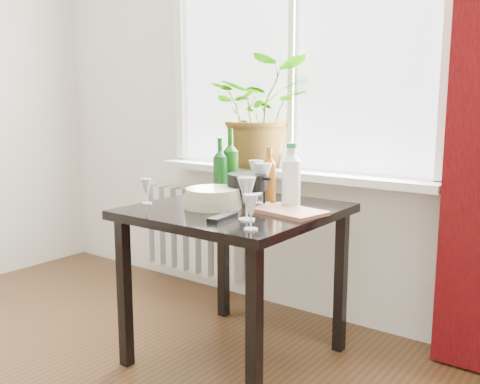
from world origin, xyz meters
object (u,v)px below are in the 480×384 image
Objects in this scene: radiator at (191,230)px; wine_bottle_right at (230,162)px; wineglass_far_right at (251,212)px; wineglass_back_left at (256,177)px; plate_stack at (213,198)px; wineglass_front_right at (247,198)px; bottle_amber at (269,174)px; wineglass_back_center at (263,183)px; potted_plant at (262,112)px; tv_remote at (223,217)px; wine_bottle_left at (220,167)px; cutting_board at (289,211)px; cleaning_bottle at (291,175)px; table at (236,226)px; fondue_pot at (247,189)px; wineglass_front_left at (146,191)px.

wine_bottle_right is at bearing -32.62° from radiator.
wineglass_back_left is (-0.44, 0.66, 0.02)m from wineglass_far_right.
plate_stack is at bearing -68.07° from wine_bottle_right.
wine_bottle_right is 1.91× the size of wineglass_front_right.
wineglass_front_right is 1.00× the size of wineglass_back_left.
wineglass_back_center is at bearing -78.19° from bottle_amber.
potted_plant reaches higher than plate_stack.
plate_stack is at bearing -113.70° from bottle_amber.
tv_remote is (0.07, -0.45, -0.13)m from bottle_amber.
wine_bottle_left is 1.01× the size of cutting_board.
cleaning_bottle is at bearing 0.31° from wine_bottle_left.
table is 0.85m from potted_plant.
table is (0.85, -0.63, 0.27)m from radiator.
wineglass_back_left is (-0.33, 0.53, -0.00)m from wineglass_front_right.
radiator is at bearing 147.26° from fondue_pot.
bottle_amber is 0.44m from wineglass_front_right.
wineglass_back_left is 0.84× the size of fondue_pot.
tv_remote reaches higher than cutting_board.
wineglass_front_right is 0.68× the size of plate_stack.
wineglass_front_right reaches higher than wineglass_front_left.
wine_bottle_right reaches higher than radiator.
potted_plant is 0.70m from fondue_pot.
wine_bottle_right is 1.92× the size of wineglass_back_left.
wine_bottle_right is 1.30× the size of bottle_amber.
potted_plant reaches higher than wineglass_far_right.
wine_bottle_right is 1.14× the size of cutting_board.
cutting_board is at bearing -38.43° from wineglass_back_left.
table is 1.36× the size of potted_plant.
bottle_amber is 0.32m from plate_stack.
wineglass_back_left is (0.08, 0.19, -0.06)m from wine_bottle_left.
tv_remote is at bearing -50.18° from wine_bottle_left.
table is at bearing -47.49° from wine_bottle_right.
wineglass_front_left reaches higher than tv_remote.
wineglass_front_right is at bearing -0.00° from wineglass_front_left.
cleaning_bottle is at bearing -24.44° from radiator.
wineglass_front_left is (-0.26, -0.53, -0.03)m from wineglass_back_left.
wineglass_back_left is (-0.12, 0.34, 0.18)m from table.
potted_plant is at bearing 136.21° from cleaning_bottle.
potted_plant is at bearing 128.63° from bottle_amber.
fondue_pot is 0.71× the size of cutting_board.
wineglass_front_left is at bearing -60.44° from radiator.
fondue_pot is at bearing -105.59° from bottle_amber.
wineglass_back_center is 0.75× the size of plate_stack.
wineglass_back_center is 0.28m from wineglass_back_left.
wineglass_back_center is 0.55m from wineglass_front_left.
cleaning_bottle is at bearing -20.16° from bottle_amber.
wine_bottle_left reaches higher than fondue_pot.
wineglass_back_left is (-0.18, 0.21, -0.01)m from wineglass_back_center.
bottle_amber reaches higher than wineglass_front_left.
wine_bottle_right is at bearing 117.45° from tv_remote.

